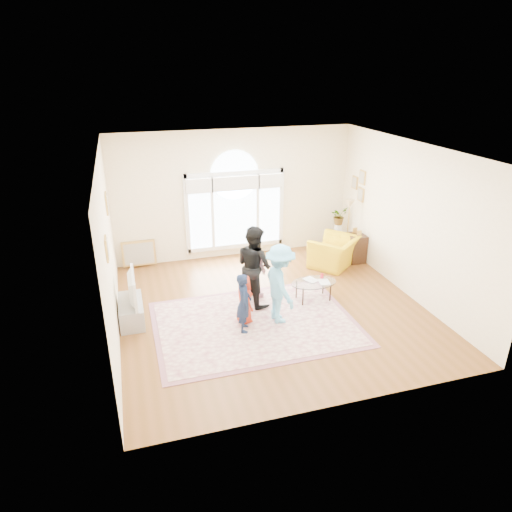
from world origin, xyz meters
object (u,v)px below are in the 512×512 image
object	(u,v)px
coffee_table	(314,283)
tv_console	(131,311)
area_rug	(255,323)
armchair	(334,252)
television	(129,288)

from	to	relation	value
coffee_table	tv_console	bearing A→B (deg)	175.99
area_rug	tv_console	bearing A→B (deg)	160.72
armchair	tv_console	bearing A→B (deg)	-25.25
tv_console	armchair	xyz separation A→B (m)	(4.88, 1.30, 0.15)
area_rug	armchair	distance (m)	3.37
area_rug	coffee_table	world-z (taller)	coffee_table
armchair	coffee_table	bearing A→B (deg)	11.73
television	armchair	xyz separation A→B (m)	(4.87, 1.30, -0.35)
tv_console	armchair	world-z (taller)	armchair
coffee_table	armchair	distance (m)	1.92
area_rug	television	bearing A→B (deg)	160.65
television	armchair	bearing A→B (deg)	14.91
area_rug	television	xyz separation A→B (m)	(-2.24, 0.79, 0.70)
armchair	area_rug	bearing A→B (deg)	-1.72
tv_console	coffee_table	xyz separation A→B (m)	(3.69, -0.21, 0.19)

